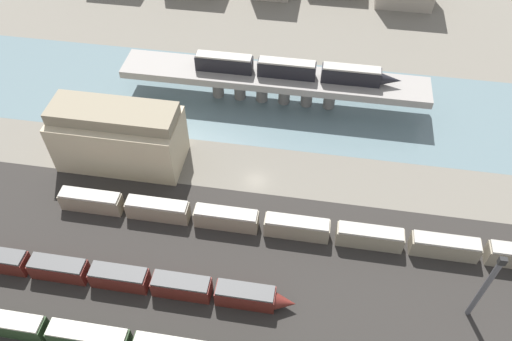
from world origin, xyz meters
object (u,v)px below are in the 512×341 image
Objects in this scene: train_yard_far at (340,233)px; warehouse_building at (119,136)px; signal_tower at (484,288)px; train_on_bridge at (293,69)px; train_yard_near at (99,338)px; train_yard_mid at (127,279)px.

train_yard_far is 45.22m from warehouse_building.
signal_tower is (20.31, -10.58, 5.92)m from train_yard_far.
train_on_bridge is at bearing 125.41° from signal_tower.
train_on_bridge is 2.79× the size of signal_tower.
warehouse_building is at bearing 103.91° from train_yard_near.
train_yard_near is (-21.74, -59.38, -7.28)m from train_on_bridge.
train_on_bridge is 54.04m from train_yard_mid.
signal_tower is (53.52, 3.49, 6.04)m from train_yard_mid.
warehouse_building is (-43.15, 12.80, 4.34)m from train_yard_far.
train_on_bridge is 63.65m from train_yard_near.
train_yard_mid is (0.78, 10.09, 0.07)m from train_yard_near.
train_yard_far is at bearing 152.47° from signal_tower.
train_yard_far is at bearing 35.40° from train_yard_near.
warehouse_building is (-30.90, -22.41, -2.76)m from train_on_bridge.
signal_tower reaches higher than train_on_bridge.
train_on_bridge is 0.81× the size of train_yard_mid.
signal_tower reaches higher than train_yard_mid.
signal_tower is (63.45, -23.39, 1.59)m from warehouse_building.
train_yard_near is at bearing -76.09° from warehouse_building.
train_on_bridge is 1.81× the size of warehouse_building.
warehouse_building is (-9.94, 26.87, 4.45)m from train_yard_mid.
train_on_bridge is 0.46× the size of train_yard_near.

